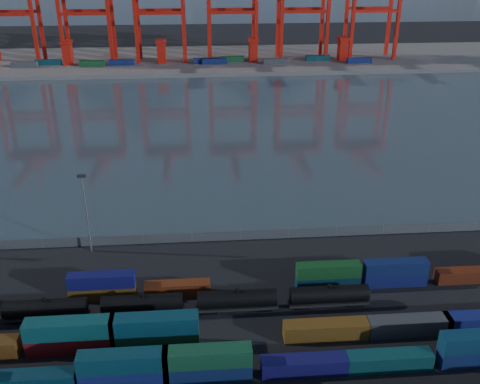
{
  "coord_description": "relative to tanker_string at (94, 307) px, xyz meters",
  "views": [
    {
      "loc": [
        -7.74,
        -67.41,
        55.79
      ],
      "look_at": [
        0.0,
        30.0,
        10.0
      ],
      "focal_mm": 40.0,
      "sensor_mm": 36.0,
      "label": 1
    }
  ],
  "objects": [
    {
      "name": "tanker_string",
      "position": [
        0.0,
        0.0,
        0.0
      ],
      "size": [
        91.11,
        2.92,
        4.18
      ],
      "color": "black",
      "rests_on": "ground"
    },
    {
      "name": "yard_light_mast",
      "position": [
        -4.25,
        21.14,
        7.2
      ],
      "size": [
        1.6,
        0.4,
        16.6
      ],
      "color": "slate",
      "rests_on": "ground"
    },
    {
      "name": "container_row_mid",
      "position": [
        20.12,
        -7.83,
        -0.2
      ],
      "size": [
        142.68,
        2.67,
        5.69
      ],
      "color": "#3D3F42",
      "rests_on": "ground"
    },
    {
      "name": "straddle_carriers",
      "position": [
        23.25,
        195.14,
        5.72
      ],
      "size": [
        140.0,
        7.0,
        11.1
      ],
      "color": "red",
      "rests_on": "far_quay"
    },
    {
      "name": "waterfront_fence",
      "position": [
        25.75,
        23.14,
        -1.1
      ],
      "size": [
        160.12,
        0.12,
        2.2
      ],
      "color": "#595B5E",
      "rests_on": "ground"
    },
    {
      "name": "ground",
      "position": [
        25.75,
        -4.86,
        -2.1
      ],
      "size": [
        700.0,
        700.0,
        0.0
      ],
      "primitive_type": "plane",
      "color": "black",
      "rests_on": "ground"
    },
    {
      "name": "container_row_north",
      "position": [
        23.06,
        5.22,
        -0.12
      ],
      "size": [
        140.49,
        2.3,
        4.91
      ],
      "color": "navy",
      "rests_on": "ground"
    },
    {
      "name": "harbor_water",
      "position": [
        25.75,
        100.14,
        -2.09
      ],
      "size": [
        700.0,
        700.0,
        0.0
      ],
      "primitive_type": "plane",
      "color": "#324149",
      "rests_on": "ground"
    },
    {
      "name": "container_row_south",
      "position": [
        23.83,
        -15.04,
        0.08
      ],
      "size": [
        141.17,
        2.51,
        5.35
      ],
      "color": "#404245",
      "rests_on": "ground"
    },
    {
      "name": "far_quay",
      "position": [
        25.75,
        205.14,
        -1.1
      ],
      "size": [
        700.0,
        70.0,
        2.0
      ],
      "primitive_type": "cube",
      "color": "#514F4C",
      "rests_on": "ground"
    },
    {
      "name": "quay_containers",
      "position": [
        14.76,
        190.6,
        1.2
      ],
      "size": [
        172.58,
        10.99,
        2.6
      ],
      "color": "navy",
      "rests_on": "far_quay"
    }
  ]
}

